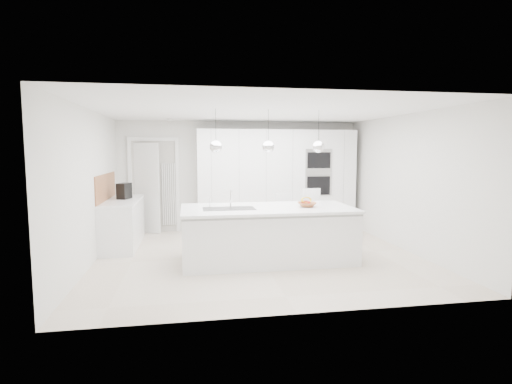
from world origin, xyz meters
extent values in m
plane|color=beige|center=(0.00, 0.00, 0.00)|extent=(5.50, 5.50, 0.00)
plane|color=silver|center=(0.00, 2.50, 1.25)|extent=(5.50, 0.00, 5.50)
plane|color=silver|center=(-2.75, 0.00, 1.25)|extent=(0.00, 5.00, 5.00)
plane|color=white|center=(0.00, 0.00, 2.50)|extent=(5.50, 5.50, 0.00)
cube|color=white|center=(0.80, 2.20, 1.15)|extent=(3.60, 0.60, 2.30)
cube|color=white|center=(-2.20, 2.42, 1.00)|extent=(0.76, 0.38, 2.00)
cube|color=white|center=(-2.45, 1.20, 0.43)|extent=(0.60, 1.80, 0.86)
cube|color=white|center=(-2.45, 1.20, 0.88)|extent=(0.62, 1.82, 0.04)
cube|color=#A35E32|center=(-2.74, 1.20, 1.15)|extent=(0.02, 1.80, 0.50)
cube|color=white|center=(0.10, -0.30, 0.43)|extent=(2.80, 1.20, 0.86)
cube|color=white|center=(0.10, -0.25, 0.88)|extent=(2.84, 1.40, 0.04)
cylinder|color=white|center=(-0.50, -0.10, 1.05)|extent=(0.02, 0.02, 0.30)
sphere|color=white|center=(-0.75, -0.30, 1.90)|extent=(0.20, 0.20, 0.20)
sphere|color=white|center=(0.10, -0.30, 1.90)|extent=(0.20, 0.20, 0.20)
sphere|color=white|center=(0.95, -0.30, 1.90)|extent=(0.20, 0.20, 0.20)
imported|color=#A35E32|center=(0.76, -0.32, 0.94)|extent=(0.37, 0.37, 0.08)
cube|color=black|center=(-2.43, 1.35, 1.05)|extent=(0.28, 0.34, 0.31)
sphere|color=#B2231A|center=(0.74, -0.30, 0.97)|extent=(0.08, 0.08, 0.08)
sphere|color=#B2231A|center=(0.77, -0.29, 0.97)|extent=(0.07, 0.07, 0.07)
sphere|color=#B2231A|center=(0.70, -0.33, 0.97)|extent=(0.08, 0.08, 0.08)
sphere|color=#B2231A|center=(0.78, -0.33, 0.97)|extent=(0.07, 0.07, 0.07)
torus|color=yellow|center=(0.75, -0.32, 1.02)|extent=(0.24, 0.17, 0.21)
camera|label=1|loc=(-1.19, -6.70, 1.85)|focal=28.00mm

